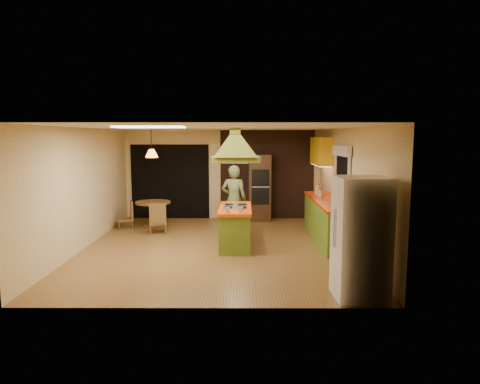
{
  "coord_description": "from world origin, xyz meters",
  "views": [
    {
      "loc": [
        0.53,
        -8.81,
        2.32
      ],
      "look_at": [
        0.49,
        0.18,
        1.15
      ],
      "focal_mm": 32.0,
      "sensor_mm": 36.0,
      "label": 1
    }
  ],
  "objects_px": {
    "wall_oven": "(260,188)",
    "canister_large": "(319,190)",
    "refrigerator": "(361,238)",
    "dining_table": "(153,209)",
    "kitchen_island": "(235,226)",
    "man": "(234,200)"
  },
  "relations": [
    {
      "from": "kitchen_island",
      "to": "man",
      "type": "bearing_deg",
      "value": 92.76
    },
    {
      "from": "kitchen_island",
      "to": "wall_oven",
      "type": "distance_m",
      "value": 2.97
    },
    {
      "from": "refrigerator",
      "to": "canister_large",
      "type": "relative_size",
      "value": 7.57
    },
    {
      "from": "wall_oven",
      "to": "canister_large",
      "type": "height_order",
      "value": "wall_oven"
    },
    {
      "from": "refrigerator",
      "to": "wall_oven",
      "type": "bearing_deg",
      "value": 100.02
    },
    {
      "from": "kitchen_island",
      "to": "refrigerator",
      "type": "relative_size",
      "value": 0.96
    },
    {
      "from": "refrigerator",
      "to": "wall_oven",
      "type": "xyz_separation_m",
      "value": [
        -1.2,
        5.77,
        0.04
      ]
    },
    {
      "from": "dining_table",
      "to": "canister_large",
      "type": "distance_m",
      "value": 4.21
    },
    {
      "from": "refrigerator",
      "to": "man",
      "type": "bearing_deg",
      "value": 113.1
    },
    {
      "from": "wall_oven",
      "to": "dining_table",
      "type": "relative_size",
      "value": 2.06
    },
    {
      "from": "man",
      "to": "refrigerator",
      "type": "xyz_separation_m",
      "value": [
        1.89,
        -4.1,
        0.05
      ]
    },
    {
      "from": "refrigerator",
      "to": "wall_oven",
      "type": "height_order",
      "value": "wall_oven"
    },
    {
      "from": "man",
      "to": "refrigerator",
      "type": "height_order",
      "value": "refrigerator"
    },
    {
      "from": "kitchen_island",
      "to": "man",
      "type": "distance_m",
      "value": 1.25
    },
    {
      "from": "kitchen_island",
      "to": "wall_oven",
      "type": "relative_size",
      "value": 0.92
    },
    {
      "from": "man",
      "to": "wall_oven",
      "type": "relative_size",
      "value": 0.9
    },
    {
      "from": "man",
      "to": "canister_large",
      "type": "distance_m",
      "value": 2.08
    },
    {
      "from": "kitchen_island",
      "to": "dining_table",
      "type": "bearing_deg",
      "value": 138.91
    },
    {
      "from": "dining_table",
      "to": "canister_large",
      "type": "height_order",
      "value": "canister_large"
    },
    {
      "from": "wall_oven",
      "to": "refrigerator",
      "type": "bearing_deg",
      "value": -75.58
    },
    {
      "from": "man",
      "to": "refrigerator",
      "type": "bearing_deg",
      "value": 124.07
    },
    {
      "from": "wall_oven",
      "to": "canister_large",
      "type": "bearing_deg",
      "value": -44.91
    }
  ]
}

